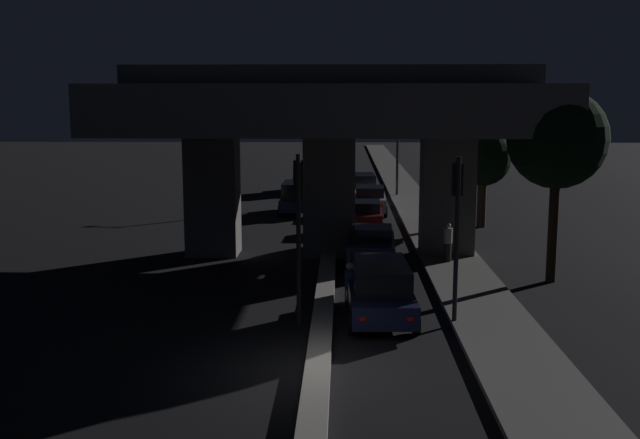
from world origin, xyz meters
name	(u,v)px	position (x,y,z in m)	size (l,w,h in m)	color
ground_plane	(318,372)	(0.00, 0.00, 0.00)	(200.00, 200.00, 0.00)	black
median_divider	(335,192)	(0.00, 35.00, 0.14)	(0.62, 126.00, 0.28)	gray
sidewalk_right	(416,208)	(5.09, 28.00, 0.08)	(2.52, 126.00, 0.15)	#5B5956
elevated_overpass	(329,120)	(0.00, 14.17, 5.80)	(17.81, 11.82, 8.10)	#5B5956
traffic_light_left_of_median	(299,209)	(-0.71, 4.13, 3.47)	(0.30, 0.49, 5.10)	black
traffic_light_right_of_median	(457,211)	(3.93, 4.13, 3.43)	(0.30, 0.49, 5.04)	black
street_lamp	(393,133)	(3.94, 33.77, 4.36)	(2.37, 0.32, 7.29)	#2D2D30
car_dark_blue_lead	(380,290)	(1.74, 4.58, 0.93)	(2.15, 4.51, 1.75)	#141938
car_dark_blue_second	(371,245)	(1.76, 12.44, 0.79)	(2.20, 4.55, 1.56)	#141938
car_dark_red_third	(365,215)	(1.72, 20.52, 0.78)	(1.99, 4.16, 1.51)	#591414
car_silver_fourth	(370,199)	(2.16, 26.03, 0.84)	(2.07, 4.55, 1.63)	gray
car_white_fifth	(362,187)	(1.87, 31.83, 0.91)	(2.12, 4.76, 1.77)	silver
car_dark_blue_lead_oncoming	(297,197)	(-2.10, 25.94, 0.99)	(2.07, 4.15, 1.87)	#141938
car_dark_blue_second_oncoming	(306,177)	(-2.12, 36.45, 1.05)	(2.07, 4.28, 2.04)	#141938
motorcycle_red_filtering_near	(350,289)	(0.82, 5.76, 0.63)	(0.33, 1.94, 1.51)	black
pedestrian_on_sidewalk	(448,242)	(4.85, 12.28, 0.94)	(0.35, 0.35, 1.58)	#2D261E
roadside_tree_kerbside_near	(557,140)	(8.28, 9.57, 5.23)	(3.61, 3.61, 7.07)	#2D2116
roadside_tree_kerbside_mid	(483,158)	(7.88, 21.55, 3.65)	(3.01, 3.01, 5.20)	#38281C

